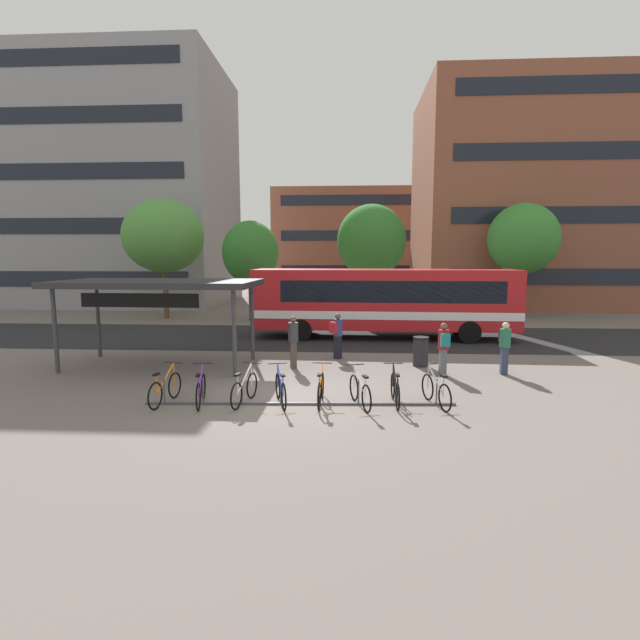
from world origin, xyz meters
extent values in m
plane|color=#6B605B|center=(0.00, 0.00, 0.00)|extent=(200.00, 200.00, 0.00)
cube|color=#232326|center=(0.00, 10.03, 0.00)|extent=(80.00, 7.20, 0.01)
cube|color=red|center=(3.19, 10.03, 1.85)|extent=(12.07, 2.89, 2.70)
cube|color=white|center=(3.19, 10.03, 1.20)|extent=(12.09, 2.91, 0.36)
cube|color=black|center=(-2.26, 10.19, 2.98)|extent=(1.07, 2.32, 0.40)
cube|color=black|center=(-2.79, 10.20, 2.12)|extent=(0.14, 2.19, 1.40)
cube|color=black|center=(3.45, 8.78, 2.25)|extent=(9.84, 0.34, 0.97)
cube|color=black|center=(3.53, 11.27, 2.25)|extent=(9.84, 0.34, 0.97)
cylinder|color=black|center=(-0.56, 8.99, 0.50)|extent=(1.01, 0.33, 1.00)
cylinder|color=black|center=(-0.49, 11.29, 0.50)|extent=(1.01, 0.33, 1.00)
cylinder|color=black|center=(6.88, 8.77, 0.50)|extent=(1.01, 0.33, 1.00)
cylinder|color=black|center=(6.94, 11.08, 0.50)|extent=(1.01, 0.33, 1.00)
cube|color=#47474C|center=(0.36, -0.40, 0.03)|extent=(8.01, 0.50, 0.06)
cylinder|color=#47474C|center=(-3.14, -0.58, 0.35)|extent=(0.04, 0.04, 0.70)
cylinder|color=#47474C|center=(-2.14, -0.53, 0.35)|extent=(0.04, 0.04, 0.70)
cylinder|color=#47474C|center=(-1.14, -0.47, 0.35)|extent=(0.04, 0.04, 0.70)
cylinder|color=#47474C|center=(-0.14, -0.42, 0.35)|extent=(0.04, 0.04, 0.70)
cylinder|color=#47474C|center=(0.86, -0.37, 0.35)|extent=(0.04, 0.04, 0.70)
cylinder|color=#47474C|center=(1.86, -0.32, 0.35)|extent=(0.04, 0.04, 0.70)
cylinder|color=#47474C|center=(2.86, -0.27, 0.35)|extent=(0.04, 0.04, 0.70)
cylinder|color=#47474C|center=(3.86, -0.21, 0.35)|extent=(0.04, 0.04, 0.70)
torus|color=black|center=(-3.09, 0.02, 0.35)|extent=(0.13, 0.70, 0.70)
torus|color=black|center=(-3.21, -0.99, 0.35)|extent=(0.13, 0.70, 0.70)
cube|color=orange|center=(-3.15, -0.47, 0.67)|extent=(0.15, 0.92, 0.58)
cylinder|color=orange|center=(-3.20, -0.90, 0.62)|extent=(0.03, 0.03, 0.55)
cube|color=black|center=(-3.20, -0.90, 0.88)|extent=(0.13, 0.23, 0.05)
cylinder|color=orange|center=(-3.09, 0.00, 0.67)|extent=(0.04, 0.04, 0.65)
cylinder|color=black|center=(-3.09, 0.00, 0.98)|extent=(0.52, 0.09, 0.03)
torus|color=black|center=(-2.28, -0.02, 0.35)|extent=(0.16, 0.70, 0.70)
torus|color=black|center=(-2.11, -1.03, 0.35)|extent=(0.16, 0.70, 0.70)
cube|color=#702893|center=(-2.20, -0.51, 0.67)|extent=(0.19, 0.91, 0.58)
cylinder|color=#702893|center=(-2.13, -0.93, 0.62)|extent=(0.03, 0.03, 0.55)
cube|color=black|center=(-2.13, -0.93, 0.88)|extent=(0.14, 0.23, 0.05)
cylinder|color=#702893|center=(-2.28, -0.04, 0.67)|extent=(0.04, 0.04, 0.65)
cylinder|color=black|center=(-2.28, -0.04, 0.98)|extent=(0.52, 0.12, 0.03)
torus|color=black|center=(-1.00, 0.12, 0.35)|extent=(0.17, 0.70, 0.70)
torus|color=black|center=(-1.19, -0.88, 0.35)|extent=(0.17, 0.70, 0.70)
cube|color=silver|center=(-1.09, -0.36, 0.67)|extent=(0.20, 0.91, 0.58)
cylinder|color=silver|center=(-1.17, -0.78, 0.62)|extent=(0.04, 0.04, 0.55)
cube|color=black|center=(-1.17, -0.78, 0.88)|extent=(0.14, 0.23, 0.05)
cylinder|color=silver|center=(-1.00, 0.10, 0.67)|extent=(0.04, 0.04, 0.65)
cylinder|color=black|center=(-1.00, 0.10, 0.98)|extent=(0.52, 0.12, 0.03)
torus|color=black|center=(-0.29, 0.10, 0.35)|extent=(0.24, 0.69, 0.70)
torus|color=black|center=(0.00, -0.88, 0.35)|extent=(0.24, 0.69, 0.70)
cube|color=#1E3DB2|center=(-0.15, -0.37, 0.67)|extent=(0.29, 0.89, 0.58)
cylinder|color=#1E3DB2|center=(-0.03, -0.79, 0.62)|extent=(0.04, 0.04, 0.55)
cube|color=black|center=(-0.03, -0.79, 0.88)|extent=(0.16, 0.24, 0.05)
cylinder|color=#1E3DB2|center=(-0.29, 0.08, 0.67)|extent=(0.04, 0.04, 0.65)
cylinder|color=black|center=(-0.29, 0.08, 0.98)|extent=(0.51, 0.17, 0.03)
torus|color=black|center=(0.90, 0.22, 0.35)|extent=(0.06, 0.70, 0.70)
torus|color=black|center=(0.87, -0.80, 0.35)|extent=(0.06, 0.70, 0.70)
cube|color=orange|center=(0.89, -0.27, 0.67)|extent=(0.05, 0.92, 0.58)
cylinder|color=orange|center=(0.88, -0.70, 0.62)|extent=(0.03, 0.03, 0.55)
cube|color=black|center=(0.88, -0.70, 0.88)|extent=(0.10, 0.22, 0.05)
cylinder|color=orange|center=(0.90, 0.20, 0.67)|extent=(0.03, 0.03, 0.65)
cylinder|color=black|center=(0.90, 0.20, 0.98)|extent=(0.52, 0.04, 0.03)
torus|color=black|center=(1.75, 0.07, 0.35)|extent=(0.25, 0.69, 0.70)
torus|color=black|center=(2.04, -0.91, 0.35)|extent=(0.25, 0.69, 0.70)
cube|color=silver|center=(1.89, -0.40, 0.67)|extent=(0.30, 0.89, 0.58)
cylinder|color=silver|center=(2.01, -0.81, 0.62)|extent=(0.04, 0.04, 0.55)
cube|color=black|center=(2.01, -0.81, 0.88)|extent=(0.16, 0.24, 0.05)
cylinder|color=silver|center=(1.75, 0.05, 0.67)|extent=(0.04, 0.04, 0.65)
cylinder|color=black|center=(1.75, 0.05, 0.98)|extent=(0.51, 0.18, 0.03)
torus|color=black|center=(2.79, 0.31, 0.35)|extent=(0.06, 0.70, 0.70)
torus|color=black|center=(2.82, -0.71, 0.35)|extent=(0.06, 0.70, 0.70)
cube|color=black|center=(2.80, -0.18, 0.67)|extent=(0.06, 0.92, 0.58)
cylinder|color=black|center=(2.81, -0.61, 0.62)|extent=(0.03, 0.03, 0.55)
cube|color=black|center=(2.81, -0.61, 0.88)|extent=(0.11, 0.22, 0.05)
cylinder|color=black|center=(2.79, 0.29, 0.67)|extent=(0.03, 0.03, 0.65)
cylinder|color=black|center=(2.79, 0.29, 0.98)|extent=(0.52, 0.04, 0.03)
torus|color=black|center=(3.71, 0.25, 0.35)|extent=(0.23, 0.69, 0.70)
torus|color=black|center=(3.97, -0.73, 0.35)|extent=(0.23, 0.69, 0.70)
cube|color=#B7BABF|center=(3.83, -0.22, 0.67)|extent=(0.27, 0.90, 0.58)
cylinder|color=#B7BABF|center=(3.95, -0.64, 0.62)|extent=(0.04, 0.04, 0.55)
cube|color=black|center=(3.95, -0.64, 0.88)|extent=(0.15, 0.24, 0.05)
cylinder|color=#B7BABF|center=(3.71, 0.23, 0.67)|extent=(0.04, 0.04, 0.65)
cylinder|color=black|center=(3.71, 0.23, 0.98)|extent=(0.51, 0.16, 0.03)
cylinder|color=#38383D|center=(-7.92, 2.50, 1.39)|extent=(0.14, 0.14, 2.78)
cylinder|color=#38383D|center=(-2.00, 2.39, 1.39)|extent=(0.14, 0.14, 2.78)
cylinder|color=#38383D|center=(-7.87, 5.11, 1.39)|extent=(0.14, 0.14, 2.78)
cylinder|color=#38383D|center=(-1.96, 5.00, 1.39)|extent=(0.14, 0.14, 2.78)
cube|color=#28282D|center=(-4.94, 3.75, 2.88)|extent=(6.77, 3.53, 0.20)
cube|color=black|center=(-4.96, 2.29, 2.43)|extent=(3.79, 0.15, 0.44)
cube|color=#47382D|center=(-0.28, 3.68, 0.46)|extent=(0.26, 0.30, 0.92)
cylinder|color=#333338|center=(-0.28, 3.68, 1.25)|extent=(0.41, 0.41, 0.66)
sphere|color=brown|center=(-0.28, 3.68, 1.69)|extent=(0.22, 0.22, 0.22)
cube|color=maroon|center=(-0.35, 3.93, 1.28)|extent=(0.32, 0.24, 0.40)
cube|color=black|center=(1.19, 5.30, 0.43)|extent=(0.32, 0.33, 0.87)
cylinder|color=navy|center=(1.19, 5.30, 1.18)|extent=(0.48, 0.48, 0.63)
sphere|color=brown|center=(1.19, 5.30, 1.60)|extent=(0.22, 0.22, 0.22)
cube|color=#B21E23|center=(1.04, 5.10, 1.21)|extent=(0.33, 0.31, 0.40)
cube|color=#2D3851|center=(6.63, 3.23, 0.45)|extent=(0.22, 0.27, 0.90)
cylinder|color=#23664C|center=(6.63, 3.23, 1.19)|extent=(0.36, 0.36, 0.59)
sphere|color=beige|center=(6.63, 3.23, 1.60)|extent=(0.22, 0.22, 0.22)
cube|color=black|center=(6.65, 3.49, 1.22)|extent=(0.29, 0.20, 0.40)
cube|color=#565660|center=(4.64, 3.03, 0.42)|extent=(0.21, 0.27, 0.84)
cylinder|color=maroon|center=(4.64, 3.03, 1.16)|extent=(0.35, 0.35, 0.63)
sphere|color=brown|center=(4.64, 3.03, 1.59)|extent=(0.22, 0.22, 0.22)
cube|color=#197075|center=(4.64, 2.77, 1.19)|extent=(0.29, 0.19, 0.40)
cylinder|color=#232328|center=(4.11, 4.25, 0.47)|extent=(0.52, 0.52, 0.95)
cylinder|color=black|center=(4.11, 4.25, 0.99)|extent=(0.55, 0.55, 0.08)
cylinder|color=brown|center=(12.32, 18.36, 1.51)|extent=(0.32, 0.32, 3.03)
ellipsoid|color=#388433|center=(12.32, 18.36, 4.87)|extent=(4.26, 4.26, 4.34)
cylinder|color=brown|center=(-9.58, 16.31, 1.57)|extent=(0.32, 0.32, 3.15)
ellipsoid|color=#4C8E3D|center=(-9.58, 16.31, 5.00)|extent=(4.81, 4.81, 4.37)
cylinder|color=brown|center=(-4.18, 15.72, 1.23)|extent=(0.32, 0.32, 2.45)
ellipsoid|color=#2D7028|center=(-4.18, 15.72, 4.02)|extent=(3.29, 3.29, 3.68)
cylinder|color=brown|center=(2.97, 18.13, 1.42)|extent=(0.32, 0.32, 2.83)
ellipsoid|color=#2D7028|center=(2.97, 18.13, 4.75)|extent=(4.28, 4.28, 4.51)
cube|color=gray|center=(-18.00, 26.19, 9.18)|extent=(19.20, 11.65, 18.36)
cube|color=black|center=(-18.00, 20.34, 2.20)|extent=(16.90, 0.06, 1.10)
cube|color=black|center=(-18.00, 20.34, 5.88)|extent=(16.90, 0.06, 1.10)
cube|color=black|center=(-18.00, 20.34, 9.55)|extent=(16.90, 0.06, 1.10)
cube|color=black|center=(-18.00, 20.34, 13.22)|extent=(16.90, 0.06, 1.10)
cube|color=black|center=(-18.00, 20.34, 16.90)|extent=(16.90, 0.06, 1.10)
cube|color=brown|center=(17.31, 26.50, 8.12)|extent=(20.35, 11.48, 16.25)
cube|color=black|center=(17.31, 20.73, 2.44)|extent=(17.90, 0.06, 1.10)
cube|color=black|center=(17.31, 20.73, 6.50)|extent=(17.90, 0.06, 1.10)
cube|color=black|center=(17.31, 20.73, 10.56)|extent=(17.90, 0.06, 1.10)
cube|color=black|center=(17.31, 20.73, 14.62)|extent=(17.90, 0.06, 1.10)
cube|color=brown|center=(2.55, 45.92, 5.64)|extent=(19.13, 10.86, 11.28)
cube|color=black|center=(2.55, 40.46, 2.26)|extent=(16.83, 0.06, 1.10)
cube|color=black|center=(2.55, 40.46, 6.01)|extent=(16.83, 0.06, 1.10)
cube|color=black|center=(2.55, 40.46, 9.77)|extent=(16.83, 0.06, 1.10)
camera|label=1|loc=(1.59, -12.32, 3.82)|focal=26.93mm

